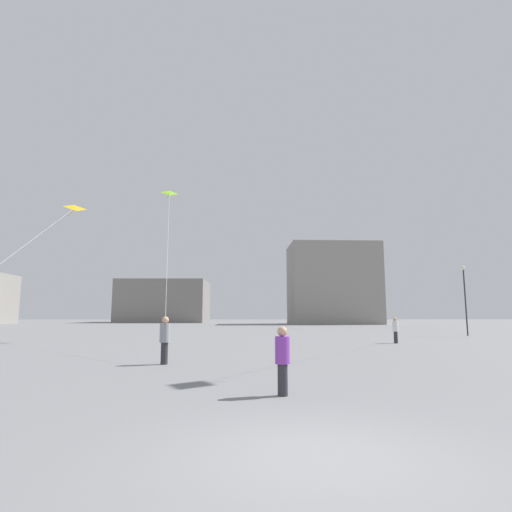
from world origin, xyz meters
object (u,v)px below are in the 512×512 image
(person_in_purple, at_px, (282,357))
(kite_amber_delta, at_px, (72,210))
(person_in_white, at_px, (395,329))
(person_in_grey, at_px, (165,338))
(building_centre_hall, at_px, (165,302))
(lamppost_east, at_px, (465,290))
(kite_lime_delta, at_px, (169,197))
(building_right_hall, at_px, (333,284))

(person_in_purple, bearing_deg, kite_amber_delta, 133.52)
(person_in_white, relative_size, person_in_purple, 1.05)
(person_in_purple, height_order, person_in_grey, person_in_grey)
(person_in_white, relative_size, person_in_grey, 0.93)
(building_centre_hall, bearing_deg, person_in_white, -68.88)
(person_in_white, bearing_deg, lamppost_east, 116.60)
(building_centre_hall, relative_size, lamppost_east, 3.29)
(kite_lime_delta, height_order, kite_amber_delta, kite_lime_delta)
(person_in_grey, distance_m, building_centre_hall, 85.01)
(kite_amber_delta, bearing_deg, person_in_white, -7.89)
(building_right_hall, bearing_deg, lamppost_east, -87.72)
(person_in_grey, height_order, kite_lime_delta, kite_lime_delta)
(kite_lime_delta, xyz_separation_m, building_centre_hall, (-12.61, 69.38, -5.71))
(building_centre_hall, height_order, building_right_hall, building_right_hall)
(person_in_grey, bearing_deg, kite_amber_delta, 30.09)
(kite_amber_delta, height_order, building_right_hall, building_right_hall)
(person_in_purple, height_order, lamppost_east, lamppost_east)
(kite_lime_delta, distance_m, building_centre_hall, 70.75)
(person_in_purple, bearing_deg, building_centre_hall, 112.04)
(kite_lime_delta, bearing_deg, building_centre_hall, 100.30)
(person_in_purple, distance_m, kite_amber_delta, 25.76)
(building_centre_hall, relative_size, building_right_hall, 1.19)
(kite_lime_delta, height_order, building_centre_hall, kite_lime_delta)
(person_in_grey, bearing_deg, person_in_white, -53.74)
(lamppost_east, bearing_deg, kite_amber_delta, -169.64)
(lamppost_east, bearing_deg, building_centre_hall, 120.71)
(kite_lime_delta, xyz_separation_m, lamppost_east, (25.17, 5.78, -6.56))
(building_centre_hall, xyz_separation_m, building_right_hall, (36.00, -18.99, 2.90))
(kite_lime_delta, xyz_separation_m, kite_amber_delta, (-7.02, -0.11, -1.08))
(person_in_grey, relative_size, kite_lime_delta, 0.12)
(kite_amber_delta, relative_size, building_centre_hall, 0.83)
(person_in_purple, distance_m, person_in_grey, 7.29)
(person_in_purple, relative_size, person_in_grey, 0.89)
(building_right_hall, bearing_deg, person_in_grey, -107.92)
(person_in_grey, relative_size, building_centre_hall, 0.09)
(person_in_purple, distance_m, kite_lime_delta, 23.44)
(building_right_hall, bearing_deg, kite_lime_delta, -114.90)
(kite_lime_delta, height_order, lamppost_east, kite_lime_delta)
(person_in_purple, relative_size, kite_amber_delta, 0.09)
(person_in_white, xyz_separation_m, building_centre_hall, (-28.05, 72.60, 3.93))
(kite_amber_delta, xyz_separation_m, building_right_hall, (30.42, 50.50, -1.73))
(person_in_purple, xyz_separation_m, kite_lime_delta, (-6.35, 20.38, 9.68))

